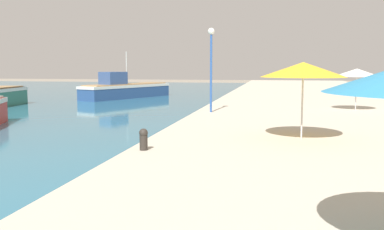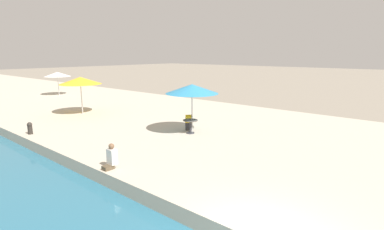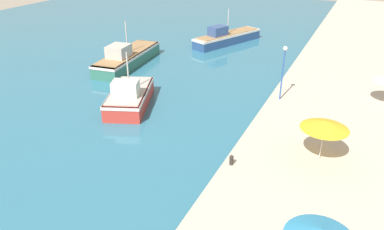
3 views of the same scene
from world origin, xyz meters
TOP-DOWN VIEW (x-y plane):
  - water_basin at (-28.00, 37.00)m, footprint 56.00×90.00m
  - quay_promenade at (8.00, 37.00)m, footprint 16.00×90.00m
  - fishing_boat_near at (-10.41, 19.41)m, footprint 5.20×7.37m
  - fishing_boat_mid at (-16.54, 28.19)m, footprint 3.91×10.90m
  - fishing_boat_far at (-9.84, 41.10)m, footprint 6.21×10.62m
  - cafe_umbrella_white at (5.26, 16.87)m, footprint 2.89×2.89m
  - mooring_bollard at (0.52, 13.96)m, footprint 0.26×0.26m
  - lamppost at (0.89, 25.00)m, footprint 0.36×0.36m

SIDE VIEW (x-z plane):
  - water_basin at x=-28.00m, z-range 0.00..0.04m
  - quay_promenade at x=8.00m, z-range 0.00..0.57m
  - mooring_bollard at x=0.52m, z-range 0.59..1.24m
  - fishing_boat_far at x=-9.84m, z-range -1.31..3.14m
  - fishing_boat_near at x=-10.41m, z-range -1.37..3.28m
  - fishing_boat_mid at x=-16.54m, z-range -1.41..3.37m
  - cafe_umbrella_white at x=5.26m, z-range 1.63..4.27m
  - lamppost at x=0.89m, z-range 1.38..5.94m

